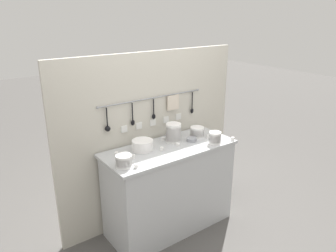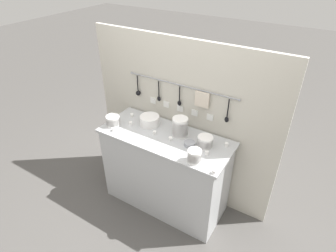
% 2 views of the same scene
% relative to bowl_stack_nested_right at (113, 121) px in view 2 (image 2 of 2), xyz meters
% --- Properties ---
extents(ground_plane, '(20.00, 20.00, 0.00)m').
position_rel_bowl_stack_nested_right_xyz_m(ground_plane, '(0.60, 0.12, -1.01)').
color(ground_plane, '#514F4C').
extents(counter, '(1.40, 0.59, 0.96)m').
position_rel_bowl_stack_nested_right_xyz_m(counter, '(0.60, 0.12, -0.53)').
color(counter, '#B7BABC').
rests_on(counter, ground).
extents(back_wall, '(2.20, 0.09, 1.90)m').
position_rel_bowl_stack_nested_right_xyz_m(back_wall, '(0.60, 0.45, -0.06)').
color(back_wall, beige).
rests_on(back_wall, ground).
extents(bowl_stack_nested_right, '(0.15, 0.15, 0.11)m').
position_rel_bowl_stack_nested_right_xyz_m(bowl_stack_nested_right, '(0.00, 0.00, 0.00)').
color(bowl_stack_nested_right, white).
rests_on(bowl_stack_nested_right, counter).
extents(bowl_stack_back_corner, '(0.16, 0.16, 0.20)m').
position_rel_bowl_stack_nested_right_xyz_m(bowl_stack_back_corner, '(0.72, 0.21, 0.05)').
color(bowl_stack_back_corner, white).
rests_on(bowl_stack_back_corner, counter).
extents(bowl_stack_wide_centre, '(0.13, 0.13, 0.13)m').
position_rel_bowl_stack_nested_right_xyz_m(bowl_stack_wide_centre, '(1.04, -0.09, 0.01)').
color(bowl_stack_wide_centre, white).
rests_on(bowl_stack_wide_centre, counter).
extents(bowl_stack_short_front, '(0.15, 0.15, 0.11)m').
position_rel_bowl_stack_nested_right_xyz_m(bowl_stack_short_front, '(1.02, 0.18, -0.00)').
color(bowl_stack_short_front, white).
rests_on(bowl_stack_short_front, counter).
extents(plate_stack, '(0.21, 0.21, 0.10)m').
position_rel_bowl_stack_nested_right_xyz_m(plate_stack, '(0.33, 0.22, -0.00)').
color(plate_stack, white).
rests_on(plate_stack, counter).
extents(steel_mixing_bowl, '(0.11, 0.11, 0.04)m').
position_rel_bowl_stack_nested_right_xyz_m(steel_mixing_bowl, '(0.88, 0.11, -0.04)').
color(steel_mixing_bowl, '#93969E').
rests_on(steel_mixing_bowl, counter).
extents(cup_back_right, '(0.04, 0.04, 0.04)m').
position_rel_bowl_stack_nested_right_xyz_m(cup_back_right, '(0.08, -0.09, -0.04)').
color(cup_back_right, white).
rests_on(cup_back_right, counter).
extents(cup_front_left, '(0.04, 0.04, 0.04)m').
position_rel_bowl_stack_nested_right_xyz_m(cup_front_left, '(0.65, 0.31, -0.04)').
color(cup_front_left, white).
rests_on(cup_front_left, counter).
extents(cup_edge_near, '(0.04, 0.04, 0.04)m').
position_rel_bowl_stack_nested_right_xyz_m(cup_edge_near, '(1.20, 0.29, -0.04)').
color(cup_edge_near, white).
rests_on(cup_edge_near, counter).
extents(cup_front_right, '(0.04, 0.04, 0.04)m').
position_rel_bowl_stack_nested_right_xyz_m(cup_front_right, '(1.25, -0.14, -0.04)').
color(cup_front_right, white).
rests_on(cup_front_right, counter).
extents(cup_by_caddy, '(0.04, 0.04, 0.04)m').
position_rel_bowl_stack_nested_right_xyz_m(cup_by_caddy, '(0.16, 0.10, -0.04)').
color(cup_by_caddy, white).
rests_on(cup_by_caddy, counter).
extents(cup_back_left, '(0.04, 0.04, 0.04)m').
position_rel_bowl_stack_nested_right_xyz_m(cup_back_left, '(0.68, 0.09, -0.04)').
color(cup_back_left, white).
rests_on(cup_back_left, counter).
extents(cup_beside_plates, '(0.04, 0.04, 0.04)m').
position_rel_bowl_stack_nested_right_xyz_m(cup_beside_plates, '(0.48, 0.09, -0.04)').
color(cup_beside_plates, white).
rests_on(cup_beside_plates, counter).
extents(cup_centre, '(0.04, 0.04, 0.04)m').
position_rel_bowl_stack_nested_right_xyz_m(cup_centre, '(1.09, 0.07, -0.04)').
color(cup_centre, white).
rests_on(cup_centre, counter).
extents(cup_mid_row, '(0.04, 0.04, 0.04)m').
position_rel_bowl_stack_nested_right_xyz_m(cup_mid_row, '(0.06, 0.25, -0.04)').
color(cup_mid_row, white).
rests_on(cup_mid_row, counter).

